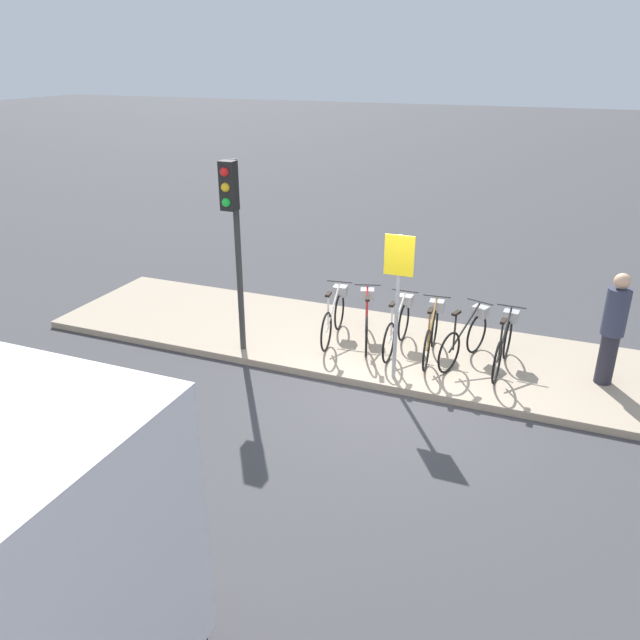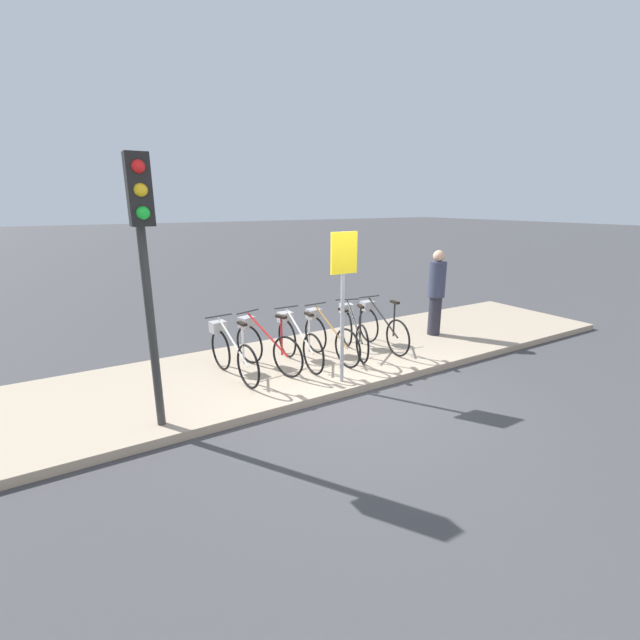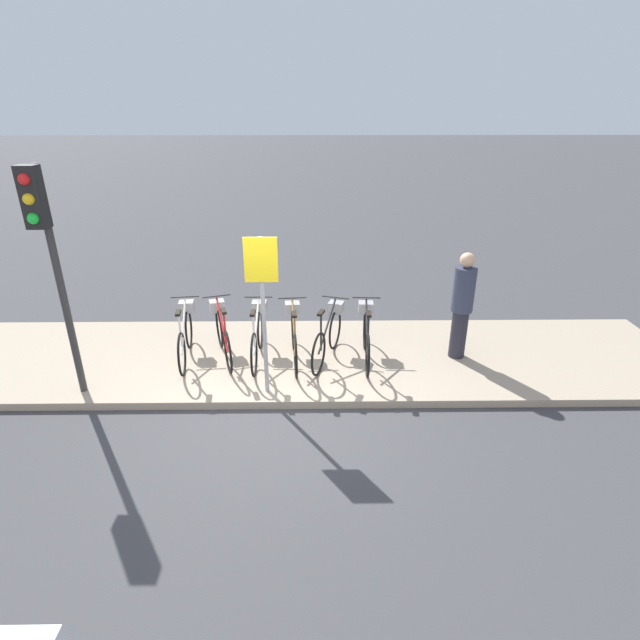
{
  "view_description": "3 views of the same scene",
  "coord_description": "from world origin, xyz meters",
  "views": [
    {
      "loc": [
        2.11,
        -8.14,
        4.78
      ],
      "look_at": [
        -1.37,
        0.48,
        0.81
      ],
      "focal_mm": 35.0,
      "sensor_mm": 36.0,
      "label": 1
    },
    {
      "loc": [
        -3.52,
        -4.83,
        2.81
      ],
      "look_at": [
        0.04,
        1.11,
        0.9
      ],
      "focal_mm": 24.0,
      "sensor_mm": 36.0,
      "label": 2
    },
    {
      "loc": [
        0.64,
        -5.95,
        4.01
      ],
      "look_at": [
        0.72,
        0.59,
        1.12
      ],
      "focal_mm": 28.0,
      "sensor_mm": 36.0,
      "label": 3
    }
  ],
  "objects": [
    {
      "name": "parked_bicycle_0",
      "position": [
        -1.45,
        1.37,
        0.56
      ],
      "size": [
        0.46,
        1.61,
        0.99
      ],
      "color": "black",
      "rests_on": "sidewalk"
    },
    {
      "name": "traffic_light",
      "position": [
        -2.74,
        0.23,
        2.43
      ],
      "size": [
        0.24,
        0.4,
        3.19
      ],
      "color": "#2D2D2D",
      "rests_on": "sidewalk"
    },
    {
      "name": "ground_plane",
      "position": [
        0.0,
        0.0,
        0.0
      ],
      "size": [
        120.0,
        120.0,
        0.0
      ],
      "primitive_type": "plane",
      "color": "#38383A"
    },
    {
      "name": "parked_bicycle_5",
      "position": [
        1.47,
        1.29,
        0.56
      ],
      "size": [
        0.46,
        1.62,
        0.99
      ],
      "color": "black",
      "rests_on": "sidewalk"
    },
    {
      "name": "parked_bicycle_2",
      "position": [
        -0.28,
        1.34,
        0.56
      ],
      "size": [
        0.46,
        1.62,
        0.99
      ],
      "color": "black",
      "rests_on": "sidewalk"
    },
    {
      "name": "parked_bicycle_1",
      "position": [
        -0.87,
        1.41,
        0.56
      ],
      "size": [
        0.63,
        1.55,
        0.99
      ],
      "color": "black",
      "rests_on": "sidewalk"
    },
    {
      "name": "sidewalk",
      "position": [
        0.0,
        1.4,
        0.06
      ],
      "size": [
        13.37,
        2.81,
        0.12
      ],
      "color": "gray",
      "rests_on": "ground_plane"
    },
    {
      "name": "sign_post",
      "position": [
        -0.05,
        0.29,
        1.68
      ],
      "size": [
        0.44,
        0.07,
        2.29
      ],
      "color": "#99999E",
      "rests_on": "sidewalk"
    },
    {
      "name": "parked_bicycle_3",
      "position": [
        0.31,
        1.29,
        0.56
      ],
      "size": [
        0.46,
        1.62,
        0.99
      ],
      "color": "black",
      "rests_on": "sidewalk"
    },
    {
      "name": "pedestrian",
      "position": [
        2.99,
        1.35,
        1.06
      ],
      "size": [
        0.34,
        0.34,
        1.77
      ],
      "color": "#23232D",
      "rests_on": "sidewalk"
    },
    {
      "name": "parked_bicycle_4",
      "position": [
        0.87,
        1.32,
        0.56
      ],
      "size": [
        0.63,
        1.55,
        0.99
      ],
      "color": "black",
      "rests_on": "sidewalk"
    }
  ]
}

